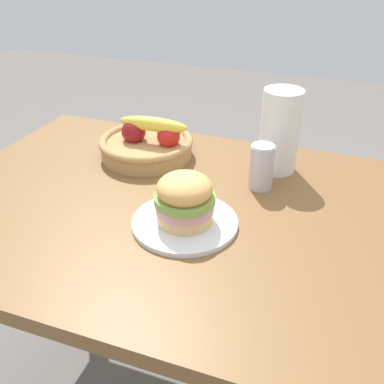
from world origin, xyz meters
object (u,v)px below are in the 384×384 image
Objects in this scene: plate at (184,222)px; soda_can at (262,167)px; paper_towel_roll at (280,131)px; fruit_basket at (147,144)px; sandwich at (183,198)px.

soda_can reaches higher than plate.
soda_can is 0.53× the size of paper_towel_roll.
fruit_basket is (-0.24, 0.31, 0.04)m from plate.
plate is at bearing -113.78° from paper_towel_roll.
plate is 1.06× the size of paper_towel_roll.
sandwich is 0.39m from fruit_basket.
paper_towel_roll reaches higher than fruit_basket.
plate is at bearing -52.51° from fruit_basket.
fruit_basket is (-0.24, 0.31, -0.03)m from sandwich.
sandwich is 0.50× the size of fruit_basket.
soda_can is at bearing -100.52° from paper_towel_roll.
soda_can is at bearing 60.31° from sandwich.
plate is at bearing 0.00° from sandwich.
paper_towel_roll reaches higher than plate.
paper_towel_roll reaches higher than soda_can.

